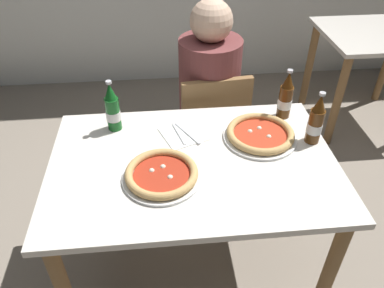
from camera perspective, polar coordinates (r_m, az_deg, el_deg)
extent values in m
plane|color=gray|center=(2.14, 0.14, -18.00)|extent=(8.00, 8.00, 0.00)
cube|color=silver|center=(1.59, 0.18, -2.96)|extent=(1.20, 0.80, 0.03)
cylinder|color=olive|center=(1.78, 19.90, -18.11)|extent=(0.06, 0.06, 0.72)
cylinder|color=olive|center=(2.13, -15.50, -5.46)|extent=(0.06, 0.06, 0.72)
cylinder|color=olive|center=(2.19, 13.48, -3.59)|extent=(0.06, 0.06, 0.72)
cube|color=olive|center=(2.32, 2.35, 2.54)|extent=(0.44, 0.44, 0.04)
cube|color=olive|center=(2.05, 3.70, 4.70)|extent=(0.38, 0.08, 0.40)
cylinder|color=olive|center=(2.63, 4.96, 1.07)|extent=(0.04, 0.04, 0.41)
cylinder|color=olive|center=(2.56, -2.37, 0.14)|extent=(0.04, 0.04, 0.41)
cylinder|color=olive|center=(2.38, 7.18, -3.75)|extent=(0.04, 0.04, 0.41)
cylinder|color=olive|center=(2.31, -0.91, -4.93)|extent=(0.04, 0.04, 0.41)
cube|color=#2D3342|center=(2.43, 2.29, -1.67)|extent=(0.32, 0.28, 0.45)
cylinder|color=brown|center=(2.15, 2.62, 8.66)|extent=(0.34, 0.34, 0.55)
sphere|color=beige|center=(1.99, 2.94, 18.09)|extent=(0.22, 0.22, 0.22)
cube|color=silver|center=(3.12, 26.42, 14.68)|extent=(0.80, 0.70, 0.03)
cylinder|color=olive|center=(2.89, 21.09, 5.92)|extent=(0.06, 0.06, 0.72)
cylinder|color=olive|center=(3.35, 17.30, 11.23)|extent=(0.06, 0.06, 0.72)
cylinder|color=white|center=(1.50, -4.57, -5.01)|extent=(0.31, 0.31, 0.01)
cylinder|color=#AD2D19|center=(1.49, -4.59, -4.70)|extent=(0.23, 0.23, 0.01)
torus|color=tan|center=(1.48, -4.61, -4.39)|extent=(0.29, 0.29, 0.03)
sphere|color=silver|center=(1.51, -6.09, -4.10)|extent=(0.02, 0.02, 0.02)
sphere|color=silver|center=(1.48, -3.32, -5.10)|extent=(0.02, 0.02, 0.02)
sphere|color=silver|center=(1.52, -4.41, -3.51)|extent=(0.02, 0.02, 0.02)
cylinder|color=white|center=(1.72, 10.22, 1.05)|extent=(0.33, 0.33, 0.01)
cylinder|color=#BC381E|center=(1.72, 10.26, 1.35)|extent=(0.24, 0.24, 0.01)
torus|color=tan|center=(1.71, 10.30, 1.64)|extent=(0.30, 0.30, 0.03)
sphere|color=silver|center=(1.73, 8.75, 1.83)|extent=(0.02, 0.02, 0.02)
sphere|color=silver|center=(1.71, 11.51, 1.03)|extent=(0.02, 0.02, 0.02)
sphere|color=silver|center=(1.75, 10.11, 2.30)|extent=(0.02, 0.02, 0.02)
cylinder|color=#512D0F|center=(1.86, 13.84, 6.21)|extent=(0.06, 0.06, 0.16)
cone|color=#512D0F|center=(1.80, 14.40, 9.39)|extent=(0.05, 0.05, 0.07)
cylinder|color=#B7B7BC|center=(1.78, 14.62, 10.61)|extent=(0.03, 0.03, 0.01)
cylinder|color=white|center=(1.86, 13.80, 6.00)|extent=(0.07, 0.07, 0.04)
cylinder|color=#512D0F|center=(1.72, 18.04, 2.58)|extent=(0.06, 0.06, 0.16)
cone|color=#512D0F|center=(1.66, 18.82, 5.89)|extent=(0.05, 0.05, 0.07)
cylinder|color=#B7B7BC|center=(1.64, 19.13, 7.17)|extent=(0.03, 0.03, 0.01)
cylinder|color=white|center=(1.73, 17.99, 2.37)|extent=(0.07, 0.07, 0.04)
cylinder|color=#14591E|center=(1.75, -11.81, 4.49)|extent=(0.06, 0.06, 0.16)
cone|color=#14591E|center=(1.69, -12.32, 7.80)|extent=(0.05, 0.05, 0.07)
cylinder|color=#B7B7BC|center=(1.67, -12.51, 9.09)|extent=(0.03, 0.03, 0.01)
cylinder|color=white|center=(1.76, -11.78, 4.27)|extent=(0.07, 0.07, 0.04)
cube|color=white|center=(1.72, -1.32, 1.48)|extent=(0.23, 0.23, 0.00)
cube|color=silver|center=(1.72, -0.66, 1.64)|extent=(0.10, 0.17, 0.00)
cube|color=silver|center=(1.72, -1.99, 1.57)|extent=(0.06, 0.17, 0.00)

